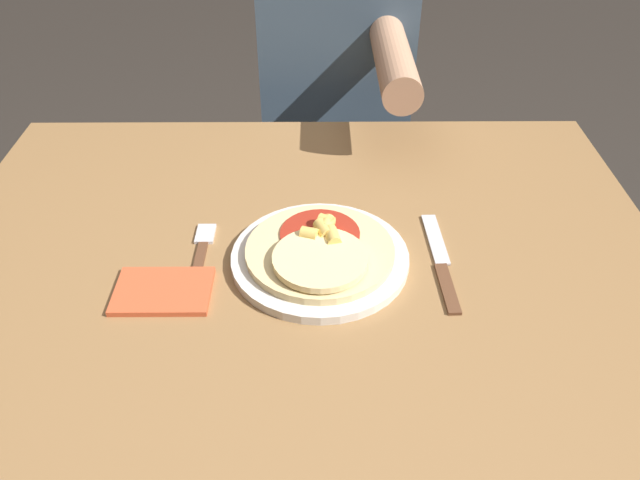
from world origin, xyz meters
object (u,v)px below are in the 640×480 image
object	(u,v)px
dining_table	(302,306)
fork	(201,255)
knife	(441,262)
pizza	(320,250)
person_diner	(336,90)
plate	(320,258)

from	to	relation	value
dining_table	fork	bearing A→B (deg)	-172.28
knife	pizza	bearing A→B (deg)	179.66
knife	person_diner	bearing A→B (deg)	101.11
dining_table	person_diner	bearing A→B (deg)	83.59
plate	pizza	bearing A→B (deg)	-84.31
person_diner	plate	bearing A→B (deg)	-93.63
dining_table	knife	distance (m)	0.24
fork	knife	world-z (taller)	same
person_diner	pizza	bearing A→B (deg)	-93.57
knife	dining_table	bearing A→B (deg)	169.62
pizza	person_diner	world-z (taller)	person_diner
dining_table	plate	distance (m)	0.14
plate	knife	distance (m)	0.17
fork	person_diner	size ratio (longest dim) A/B	0.14
dining_table	fork	world-z (taller)	fork
pizza	fork	world-z (taller)	pizza
plate	person_diner	bearing A→B (deg)	86.37
pizza	knife	size ratio (longest dim) A/B	0.97
dining_table	knife	bearing A→B (deg)	-10.38
dining_table	plate	size ratio (longest dim) A/B	4.25
dining_table	person_diner	distance (m)	0.64
pizza	plate	bearing A→B (deg)	95.69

